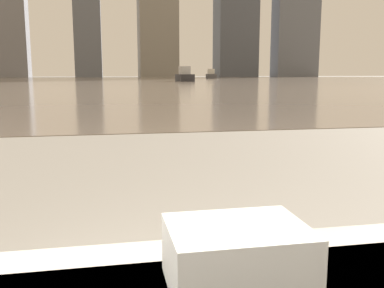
# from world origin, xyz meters

# --- Properties ---
(towel_stack) EXTENTS (0.26, 0.20, 0.12)m
(towel_stack) POSITION_xyz_m (-0.09, 0.80, 0.63)
(towel_stack) COLOR white
(towel_stack) RESTS_ON bathtub
(harbor_water) EXTENTS (180.00, 110.00, 0.01)m
(harbor_water) POSITION_xyz_m (0.00, 62.00, 0.01)
(harbor_water) COLOR gray
(harbor_water) RESTS_ON ground_plane
(harbor_boat_1) EXTENTS (1.76, 4.99, 1.86)m
(harbor_boat_1) POSITION_xyz_m (9.33, 53.97, 0.67)
(harbor_boat_1) COLOR #2D2D33
(harbor_boat_1) RESTS_ON harbor_water
(harbor_boat_4) EXTENTS (2.41, 5.16, 1.86)m
(harbor_boat_4) POSITION_xyz_m (19.81, 82.86, 0.67)
(harbor_boat_4) COLOR #4C4C51
(harbor_boat_4) RESTS_ON harbor_water
(skyline_tower_4) EXTENTS (11.01, 8.52, 32.17)m
(skyline_tower_4) POSITION_xyz_m (35.33, 118.00, 16.08)
(skyline_tower_4) COLOR #4C515B
(skyline_tower_4) RESTS_ON ground_plane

